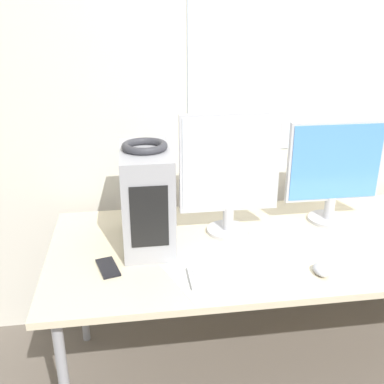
{
  "coord_description": "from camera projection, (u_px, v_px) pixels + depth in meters",
  "views": [
    {
      "loc": [
        -0.85,
        -1.27,
        1.67
      ],
      "look_at": [
        -0.59,
        0.44,
        0.99
      ],
      "focal_mm": 42.0,
      "sensor_mm": 36.0,
      "label": 1
    }
  ],
  "objects": [
    {
      "name": "paper_sheet_left",
      "position": [
        200.0,
        277.0,
        1.73
      ],
      "size": [
        0.3,
        0.35,
        0.0
      ],
      "rotation": [
        0.0,
        0.0,
        0.34
      ],
      "color": "white",
      "rests_on": "desk"
    },
    {
      "name": "mouse",
      "position": [
        321.0,
        270.0,
        1.74
      ],
      "size": [
        0.05,
        0.09,
        0.03
      ],
      "color": "#B2B2B7",
      "rests_on": "desk"
    },
    {
      "name": "keyboard",
      "position": [
        248.0,
        274.0,
        1.73
      ],
      "size": [
        0.46,
        0.15,
        0.02
      ],
      "color": "silver",
      "rests_on": "desk"
    },
    {
      "name": "monitor_main",
      "position": [
        230.0,
        172.0,
        1.98
      ],
      "size": [
        0.45,
        0.2,
        0.56
      ],
      "color": "#B7B7BC",
      "rests_on": "desk"
    },
    {
      "name": "monitor_right_near",
      "position": [
        334.0,
        169.0,
        2.1
      ],
      "size": [
        0.46,
        0.2,
        0.49
      ],
      "color": "#B7B7BC",
      "rests_on": "desk"
    },
    {
      "name": "wall_back",
      "position": [
        289.0,
        81.0,
        2.34
      ],
      "size": [
        8.0,
        0.07,
        2.7
      ],
      "color": "beige",
      "rests_on": "ground_plane"
    },
    {
      "name": "pc_tower",
      "position": [
        147.0,
        198.0,
        1.92
      ],
      "size": [
        0.21,
        0.41,
        0.42
      ],
      "color": "#9E9EA3",
      "rests_on": "desk"
    },
    {
      "name": "headphones",
      "position": [
        145.0,
        146.0,
        1.84
      ],
      "size": [
        0.19,
        0.19,
        0.03
      ],
      "color": "#333338",
      "rests_on": "pc_tower"
    },
    {
      "name": "cell_phone",
      "position": [
        108.0,
        268.0,
        1.78
      ],
      "size": [
        0.11,
        0.16,
        0.01
      ],
      "rotation": [
        0.0,
        0.0,
        0.26
      ],
      "color": "black",
      "rests_on": "desk"
    },
    {
      "name": "desk",
      "position": [
        321.0,
        245.0,
        2.05
      ],
      "size": [
        2.42,
        0.89,
        0.73
      ],
      "color": "beige",
      "rests_on": "ground_plane"
    }
  ]
}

